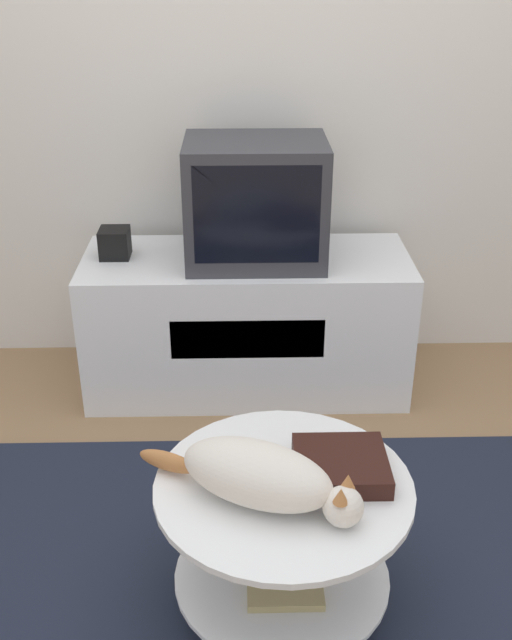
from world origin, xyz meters
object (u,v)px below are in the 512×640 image
Objects in this scene: dvd_box at (341,465)px; cat at (261,476)px; speaker at (115,243)px; tv at (256,202)px.

dvd_box is 0.23m from cat.
dvd_box is (0.73, -1.17, -0.16)m from speaker.
cat is (0.53, -1.26, -0.11)m from speaker.
speaker is 1.37m from cat.
speaker is (-0.54, 0.04, -0.17)m from tv.
dvd_box is at bearing 49.24° from cat.
tv reaches higher than cat.
tv is at bearing 114.44° from cat.
tv is at bearing -4.07° from speaker.
cat reaches higher than dvd_box.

